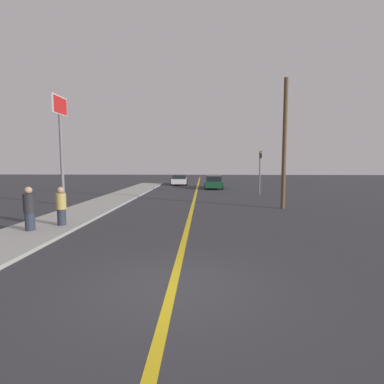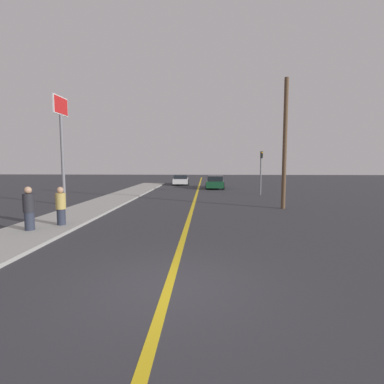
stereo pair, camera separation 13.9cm
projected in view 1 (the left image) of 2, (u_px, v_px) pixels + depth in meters
name	position (u px, v px, depth m)	size (l,w,h in m)	color
ground_plane	(172.00, 288.00, 6.33)	(120.00, 120.00, 0.00)	#333338
road_center_line	(195.00, 195.00, 24.23)	(0.20, 60.00, 0.01)	gold
sidewalk_left	(117.00, 198.00, 22.00)	(2.73, 31.09, 0.12)	#9E9E99
car_near_right_lane	(214.00, 182.00, 30.89)	(2.01, 4.40, 1.31)	#144728
car_ahead_center	(179.00, 180.00, 36.01)	(2.01, 3.95, 1.20)	silver
pedestrian_near_curb	(29.00, 209.00, 11.13)	(0.41, 0.41, 1.64)	#282D3D
pedestrian_mid_group	(61.00, 206.00, 12.09)	(0.40, 0.40, 1.56)	#282D3D
traffic_light	(260.00, 168.00, 24.41)	(0.18, 0.40, 3.56)	slate
roadside_sign	(60.00, 126.00, 18.44)	(0.20, 1.78, 6.70)	slate
utility_pole	(284.00, 144.00, 16.98)	(0.24, 0.24, 7.36)	brown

